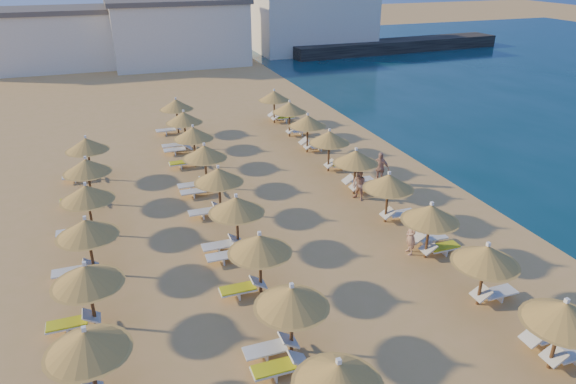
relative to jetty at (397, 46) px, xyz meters
name	(u,v)px	position (x,y,z in m)	size (l,w,h in m)	color
ground	(323,256)	(-29.69, -44.22, -0.75)	(220.00, 220.00, 0.00)	tan
jetty	(397,46)	(0.00, 0.00, 0.00)	(30.00, 4.00, 1.50)	black
hotel_blocks	(196,29)	(-26.35, 2.48, 2.95)	(48.66, 11.37, 8.10)	white
parasol_row_east	(389,182)	(-25.62, -42.39, 1.33)	(2.42, 36.68, 2.63)	brown
parasol_row_west	(236,206)	(-32.94, -42.39, 1.33)	(2.42, 36.68, 2.63)	brown
parasol_row_inland	(87,229)	(-38.93, -42.39, 1.33)	(2.42, 22.98, 2.63)	brown
loungers	(280,235)	(-31.02, -42.44, -0.41)	(16.49, 35.78, 0.66)	white
beachgoer_a	(411,236)	(-26.07, -45.29, 0.11)	(0.63, 0.41, 1.72)	tan
beachgoer_b	(359,185)	(-25.72, -39.72, 0.08)	(0.81, 0.63, 1.66)	tan
beachgoer_c	(380,168)	(-23.71, -38.25, 0.20)	(1.11, 0.46, 1.89)	tan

